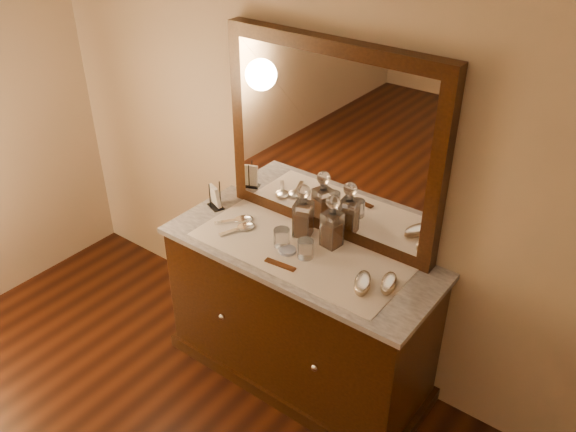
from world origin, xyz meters
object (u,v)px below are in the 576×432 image
Objects in this scene: comb at (280,265)px; decanter_left at (303,216)px; brush_near at (362,283)px; napkin_rack at (215,197)px; dresser_cabinet at (299,317)px; decanter_right at (332,226)px; pin_dish at (287,250)px; hand_mirror_outer at (240,220)px; hand_mirror_inner at (243,227)px; brush_far at (389,283)px; mirror_frame at (331,142)px.

comb is 0.31m from decanter_left.
napkin_rack is at bearing 173.11° from brush_near.
comb reaches higher than dresser_cabinet.
brush_near is (1.03, -0.12, -0.03)m from napkin_rack.
decanter_right is 0.37m from brush_near.
pin_dish reaches higher than dresser_cabinet.
comb is 0.83× the size of hand_mirror_outer.
hand_mirror_outer is 0.94× the size of hand_mirror_inner.
napkin_rack is at bearing -173.53° from decanter_left.
decanter_right is 1.72× the size of brush_far.
decanter_left is at bearing -117.21° from mirror_frame.
pin_dish is 0.31m from hand_mirror_inner.
decanter_right reaches higher than hand_mirror_outer.
hand_mirror_outer and hand_mirror_inner have the same top height.
decanter_left reaches higher than decanter_right.
comb is 1.07× the size of napkin_rack.
brush_far reaches higher than comb.
mirror_frame is 7.12× the size of brush_far.
dresser_cabinet is 4.83× the size of decanter_right.
decanter_right is at bearing 5.81° from napkin_rack.
decanter_right is (0.72, 0.07, 0.05)m from napkin_rack.
brush_far is 0.91m from hand_mirror_outer.
pin_dish is 0.48× the size of brush_near.
hand_mirror_inner is at bearing 175.29° from pin_dish.
hand_mirror_outer is at bearing 173.54° from brush_near.
decanter_left is (-0.07, 0.12, 0.56)m from dresser_cabinet.
decanter_left is (-0.07, -0.13, -0.38)m from mirror_frame.
napkin_rack reaches higher than hand_mirror_outer.
decanter_right is (0.17, 0.01, -0.00)m from decanter_left.
brush_far is (0.40, -0.12, -0.09)m from decanter_right.
decanter_right reaches higher than napkin_rack.
mirror_frame reaches higher than pin_dish.
hand_mirror_outer is at bearing 150.14° from comb.
brush_near is (0.40, -0.07, 0.47)m from dresser_cabinet.
napkin_rack is at bearing 169.56° from pin_dish.
mirror_frame is 0.42m from decanter_right.
mirror_frame is (0.00, 0.25, 0.94)m from dresser_cabinet.
hand_mirror_inner is (-0.35, 0.14, 0.00)m from comb.
brush_far is (0.50, 0.17, 0.02)m from comb.
decanter_left is 0.58m from brush_far.
pin_dish is at bearing -11.47° from hand_mirror_outer.
brush_near is (0.40, 0.09, 0.02)m from comb.
hand_mirror_inner is at bearing 176.80° from brush_near.
decanter_right reaches higher than hand_mirror_inner.
comb is at bearing -161.39° from brush_far.
mirror_frame reaches higher than hand_mirror_inner.
napkin_rack is (-0.62, 0.22, 0.05)m from comb.
mirror_frame is 0.66m from hand_mirror_inner.
comb is at bearing -166.76° from brush_near.
mirror_frame is 7.84× the size of napkin_rack.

